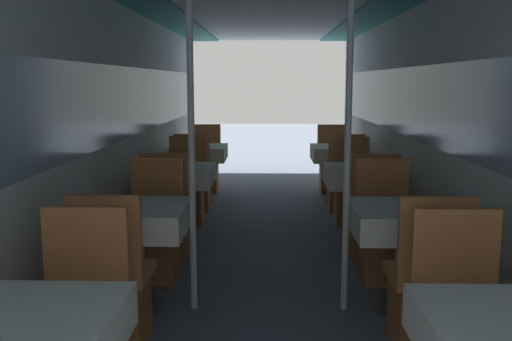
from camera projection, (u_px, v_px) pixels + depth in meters
The scene contains 22 objects.
wall_left at pixel (113, 130), 4.81m from camera, with size 0.05×10.25×2.20m.
wall_right at pixel (427, 131), 4.75m from camera, with size 0.05×10.25×2.20m.
dining_table_left_1 at pixel (136, 222), 3.84m from camera, with size 0.69×0.69×0.72m.
chair_left_near_1 at pixel (114, 299), 3.31m from camera, with size 0.42×0.42×0.94m.
chair_left_far_1 at pixel (154, 242), 4.47m from camera, with size 0.42×0.42×0.94m.
support_pole_left_1 at pixel (192, 149), 3.76m from camera, with size 0.04×0.04×2.20m.
dining_table_left_2 at pixel (178, 178), 5.62m from camera, with size 0.69×0.69×0.72m.
chair_left_near_2 at pixel (168, 223), 5.09m from camera, with size 0.42×0.42×0.94m.
chair_left_far_2 at pixel (187, 197), 6.25m from camera, with size 0.42×0.42×0.94m.
dining_table_left_3 at pixel (200, 155), 7.40m from camera, with size 0.69×0.69×0.72m.
chair_left_near_3 at pixel (194, 186), 6.87m from camera, with size 0.42×0.42×0.94m.
chair_left_far_3 at pixel (205, 171), 8.03m from camera, with size 0.42×0.42×0.94m.
dining_table_right_1 at pixel (404, 224), 3.81m from camera, with size 0.69×0.69×0.72m.
chair_right_near_1 at pixel (425, 301), 3.27m from camera, with size 0.42×0.42×0.94m.
chair_right_far_1 at pixel (384, 244), 4.44m from camera, with size 0.42×0.42×0.94m.
support_pole_right_1 at pixel (348, 149), 3.74m from camera, with size 0.04×0.04×2.20m.
dining_table_right_2 at pixel (361, 179), 5.58m from camera, with size 0.69×0.69×0.72m.
chair_right_near_2 at pixel (370, 224), 5.05m from camera, with size 0.42×0.42×0.94m.
chair_right_far_2 at pixel (351, 197), 6.21m from camera, with size 0.42×0.42×0.94m.
dining_table_right_3 at pixel (338, 155), 7.36m from camera, with size 0.69×0.69×0.72m.
chair_right_near_3 at pixel (344, 187), 6.83m from camera, with size 0.42×0.42×0.94m.
chair_right_far_3 at pixel (333, 172), 7.99m from camera, with size 0.42×0.42×0.94m.
Camera 1 is at (-0.01, -1.05, 1.54)m, focal length 40.00 mm.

